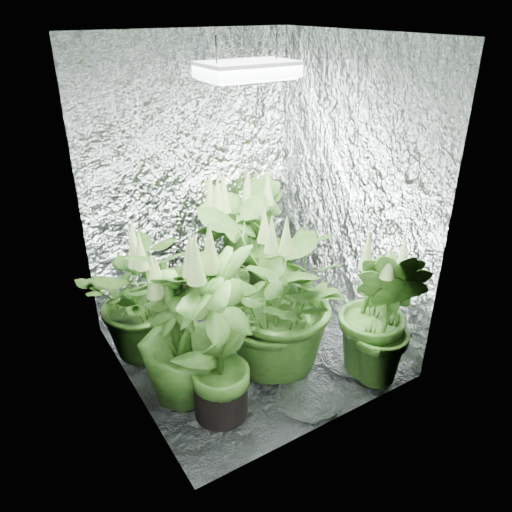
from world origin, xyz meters
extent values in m
plane|color=silver|center=(0.00, 0.00, 0.00)|extent=(1.60, 1.60, 0.00)
cube|color=silver|center=(0.00, 0.80, 1.00)|extent=(1.60, 0.02, 2.00)
cube|color=silver|center=(0.00, -0.80, 1.00)|extent=(1.60, 0.02, 2.00)
cube|color=silver|center=(-0.80, 0.00, 1.00)|extent=(0.02, 1.60, 2.00)
cube|color=silver|center=(0.80, 0.00, 1.00)|extent=(0.02, 1.60, 2.00)
cube|color=silver|center=(0.00, 0.00, 2.00)|extent=(1.60, 1.60, 0.01)
cube|color=gray|center=(0.00, 0.00, 1.83)|extent=(0.50, 0.30, 0.08)
cube|color=white|center=(0.00, 0.00, 1.79)|extent=(0.46, 0.26, 0.01)
cylinder|color=black|center=(-0.18, 0.00, 1.94)|extent=(0.01, 0.01, 0.13)
cylinder|color=black|center=(0.18, 0.00, 1.94)|extent=(0.01, 0.01, 0.13)
cylinder|color=black|center=(-0.58, 0.34, 0.12)|extent=(0.27, 0.27, 0.24)
cylinder|color=#472D13|center=(-0.58, 0.34, 0.23)|extent=(0.25, 0.25, 0.03)
imported|color=#174511|center=(-0.58, 0.34, 0.46)|extent=(1.00, 1.00, 0.86)
cone|color=#7E9C4D|center=(-0.58, 0.34, 0.83)|extent=(0.09, 0.09, 0.24)
cylinder|color=black|center=(0.10, 0.48, 0.14)|extent=(0.31, 0.31, 0.28)
cylinder|color=#472D13|center=(0.10, 0.48, 0.26)|extent=(0.28, 0.28, 0.03)
imported|color=#174511|center=(0.10, 0.48, 0.54)|extent=(0.73, 0.73, 1.02)
cone|color=#7E9C4D|center=(0.10, 0.48, 0.98)|extent=(0.10, 0.10, 0.28)
cylinder|color=black|center=(0.46, 0.64, 0.13)|extent=(0.30, 0.30, 0.27)
cylinder|color=#472D13|center=(0.46, 0.64, 0.25)|extent=(0.27, 0.27, 0.03)
imported|color=#174511|center=(0.46, 0.64, 0.50)|extent=(0.64, 0.64, 0.94)
cone|color=#7E9C4D|center=(0.46, 0.64, 0.91)|extent=(0.10, 0.10, 0.27)
cylinder|color=black|center=(-0.56, -0.17, 0.13)|extent=(0.29, 0.29, 0.26)
cylinder|color=#472D13|center=(-0.56, -0.17, 0.25)|extent=(0.27, 0.27, 0.03)
imported|color=#174511|center=(-0.56, -0.17, 0.48)|extent=(0.65, 0.65, 0.89)
cone|color=#7E9C4D|center=(-0.56, -0.17, 0.86)|extent=(0.09, 0.09, 0.26)
cylinder|color=black|center=(0.04, -0.26, 0.12)|extent=(0.27, 0.27, 0.24)
cylinder|color=#472D13|center=(0.04, -0.26, 0.23)|extent=(0.25, 0.25, 0.03)
imported|color=#174511|center=(0.04, -0.26, 0.55)|extent=(1.07, 1.07, 1.04)
cone|color=#7E9C4D|center=(0.04, -0.26, 1.01)|extent=(0.09, 0.09, 0.24)
cylinder|color=black|center=(-0.44, -0.41, 0.14)|extent=(0.31, 0.31, 0.27)
cylinder|color=#472D13|center=(-0.44, -0.41, 0.26)|extent=(0.28, 0.28, 0.03)
imported|color=#174511|center=(-0.44, -0.41, 0.56)|extent=(0.76, 0.76, 1.06)
cone|color=#7E9C4D|center=(-0.44, -0.41, 1.03)|extent=(0.10, 0.10, 0.27)
cylinder|color=black|center=(0.53, -0.64, 0.12)|extent=(0.26, 0.26, 0.23)
cylinder|color=#472D13|center=(0.53, -0.64, 0.22)|extent=(0.24, 0.24, 0.03)
imported|color=#174511|center=(0.53, -0.64, 0.49)|extent=(0.65, 0.65, 0.93)
cone|color=#7E9C4D|center=(0.53, -0.64, 0.90)|extent=(0.08, 0.08, 0.23)
cylinder|color=black|center=(0.62, 0.22, 0.04)|extent=(0.15, 0.15, 0.08)
cylinder|color=black|center=(0.62, 0.22, 0.21)|extent=(0.12, 0.12, 0.10)
cylinder|color=#4C4C51|center=(0.56, 0.21, 0.21)|extent=(0.06, 0.31, 0.31)
torus|color=#4C4C51|center=(0.56, 0.21, 0.21)|extent=(0.06, 0.32, 0.32)
cube|color=white|center=(0.59, -0.67, 0.30)|extent=(0.05, 0.02, 0.07)
camera|label=1|loc=(-1.42, -2.37, 2.14)|focal=35.00mm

